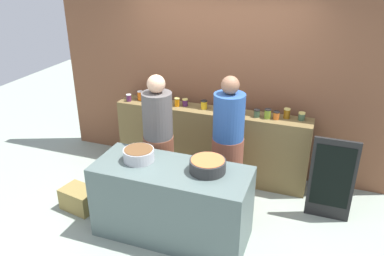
% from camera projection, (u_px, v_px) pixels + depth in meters
% --- Properties ---
extents(ground, '(12.00, 12.00, 0.00)m').
position_uv_depth(ground, '(182.00, 218.00, 4.71)').
color(ground, gray).
extents(storefront_wall, '(4.80, 0.12, 3.00)m').
position_uv_depth(storefront_wall, '(219.00, 67.00, 5.33)').
color(storefront_wall, brown).
rests_on(storefront_wall, ground).
extents(display_shelf, '(2.70, 0.36, 1.00)m').
position_uv_depth(display_shelf, '(210.00, 143.00, 5.45)').
color(display_shelf, brown).
rests_on(display_shelf, ground).
extents(prep_table, '(1.70, 0.70, 0.86)m').
position_uv_depth(prep_table, '(172.00, 202.00, 4.28)').
color(prep_table, '#50625F').
rests_on(prep_table, ground).
extents(preserve_jar_0, '(0.07, 0.07, 0.10)m').
position_uv_depth(preserve_jar_0, '(129.00, 98.00, 5.53)').
color(preserve_jar_0, '#54234E').
rests_on(preserve_jar_0, display_shelf).
extents(preserve_jar_1, '(0.08, 0.08, 0.14)m').
position_uv_depth(preserve_jar_1, '(140.00, 95.00, 5.56)').
color(preserve_jar_1, '#CF5C12').
rests_on(preserve_jar_1, display_shelf).
extents(preserve_jar_2, '(0.09, 0.09, 0.13)m').
position_uv_depth(preserve_jar_2, '(147.00, 97.00, 5.52)').
color(preserve_jar_2, '#B03A1B').
rests_on(preserve_jar_2, display_shelf).
extents(preserve_jar_3, '(0.07, 0.07, 0.13)m').
position_uv_depth(preserve_jar_3, '(166.00, 101.00, 5.37)').
color(preserve_jar_3, olive).
rests_on(preserve_jar_3, display_shelf).
extents(preserve_jar_4, '(0.07, 0.07, 0.12)m').
position_uv_depth(preserve_jar_4, '(177.00, 102.00, 5.35)').
color(preserve_jar_4, orange).
rests_on(preserve_jar_4, display_shelf).
extents(preserve_jar_5, '(0.08, 0.08, 0.10)m').
position_uv_depth(preserve_jar_5, '(185.00, 102.00, 5.36)').
color(preserve_jar_5, '#411B4D').
rests_on(preserve_jar_5, display_shelf).
extents(preserve_jar_6, '(0.09, 0.09, 0.12)m').
position_uv_depth(preserve_jar_6, '(204.00, 105.00, 5.25)').
color(preserve_jar_6, gold).
rests_on(preserve_jar_6, display_shelf).
extents(preserve_jar_7, '(0.09, 0.09, 0.10)m').
position_uv_depth(preserve_jar_7, '(227.00, 110.00, 5.11)').
color(preserve_jar_7, '#C9610C').
rests_on(preserve_jar_7, display_shelf).
extents(preserve_jar_8, '(0.07, 0.07, 0.14)m').
position_uv_depth(preserve_jar_8, '(237.00, 110.00, 5.03)').
color(preserve_jar_8, '#B43421').
rests_on(preserve_jar_8, display_shelf).
extents(preserve_jar_9, '(0.08, 0.08, 0.10)m').
position_uv_depth(preserve_jar_9, '(257.00, 113.00, 5.00)').
color(preserve_jar_9, '#3A543B').
rests_on(preserve_jar_9, display_shelf).
extents(preserve_jar_10, '(0.09, 0.09, 0.13)m').
position_uv_depth(preserve_jar_10, '(268.00, 114.00, 4.95)').
color(preserve_jar_10, olive).
rests_on(preserve_jar_10, display_shelf).
extents(preserve_jar_11, '(0.08, 0.08, 0.10)m').
position_uv_depth(preserve_jar_11, '(276.00, 115.00, 4.93)').
color(preserve_jar_11, orange).
rests_on(preserve_jar_11, display_shelf).
extents(preserve_jar_12, '(0.08, 0.08, 0.13)m').
position_uv_depth(preserve_jar_12, '(287.00, 113.00, 4.95)').
color(preserve_jar_12, brown).
rests_on(preserve_jar_12, display_shelf).
extents(preserve_jar_13, '(0.09, 0.09, 0.10)m').
position_uv_depth(preserve_jar_13, '(302.00, 116.00, 4.90)').
color(preserve_jar_13, '#38523A').
rests_on(preserve_jar_13, display_shelf).
extents(cooking_pot_left, '(0.34, 0.34, 0.14)m').
position_uv_depth(cooking_pot_left, '(139.00, 155.00, 4.23)').
color(cooking_pot_left, '#B7B7BC').
rests_on(cooking_pot_left, prep_table).
extents(cooking_pot_center, '(0.38, 0.38, 0.14)m').
position_uv_depth(cooking_pot_center, '(208.00, 166.00, 4.02)').
color(cooking_pot_center, '#2D2D2D').
rests_on(cooking_pot_center, prep_table).
extents(cook_with_tongs, '(0.37, 0.37, 1.68)m').
position_uv_depth(cook_with_tongs, '(159.00, 148.00, 4.75)').
color(cook_with_tongs, brown).
rests_on(cook_with_tongs, ground).
extents(cook_in_cap, '(0.39, 0.39, 1.69)m').
position_uv_depth(cook_in_cap, '(228.00, 150.00, 4.70)').
color(cook_in_cap, brown).
rests_on(cook_in_cap, ground).
extents(bread_crate, '(0.47, 0.37, 0.28)m').
position_uv_depth(bread_crate, '(80.00, 199.00, 4.84)').
color(bread_crate, olive).
rests_on(bread_crate, ground).
extents(chalkboard_sign, '(0.51, 0.05, 1.05)m').
position_uv_depth(chalkboard_sign, '(332.00, 180.00, 4.51)').
color(chalkboard_sign, black).
rests_on(chalkboard_sign, ground).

